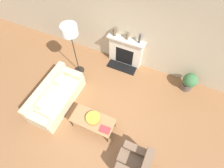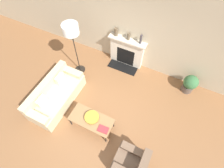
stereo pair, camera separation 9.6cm
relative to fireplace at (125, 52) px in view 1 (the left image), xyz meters
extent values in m
plane|color=brown|center=(0.07, -2.53, -0.54)|extent=(18.00, 18.00, 0.00)
cube|color=#BCAD8E|center=(0.07, 0.14, 0.91)|extent=(18.00, 0.06, 2.90)
cube|color=beige|center=(0.00, 0.01, -0.01)|extent=(1.16, 0.20, 1.05)
cube|color=black|center=(0.00, -0.07, -0.15)|extent=(0.64, 0.04, 0.68)
cube|color=black|center=(0.00, -0.27, -0.53)|extent=(1.04, 0.40, 0.02)
cube|color=beige|center=(0.00, -0.02, 0.54)|extent=(1.28, 0.28, 0.05)
cube|color=#CCB78E|center=(-1.25, -2.40, -0.32)|extent=(0.83, 1.92, 0.44)
cube|color=#CCB78E|center=(-1.57, -2.40, 0.07)|extent=(0.20, 1.92, 0.33)
cube|color=#CCB78E|center=(-1.25, -3.25, -0.02)|extent=(0.77, 0.22, 0.15)
cube|color=#CCB78E|center=(-1.25, -1.56, -0.02)|extent=(0.77, 0.22, 0.15)
cube|color=beige|center=(-1.37, -2.84, 0.04)|extent=(0.12, 0.32, 0.28)
cube|color=beige|center=(-1.37, -1.97, 0.04)|extent=(0.12, 0.32, 0.28)
cube|color=brown|center=(1.47, -3.17, -0.33)|extent=(0.75, 0.73, 0.41)
cube|color=brown|center=(1.76, -3.17, 0.07)|extent=(0.18, 0.73, 0.39)
cube|color=brown|center=(1.47, -2.90, -0.06)|extent=(0.68, 0.18, 0.13)
cube|color=olive|center=(0.11, -2.65, -0.11)|extent=(1.21, 0.56, 0.03)
cylinder|color=black|center=(-0.45, -2.89, -0.33)|extent=(0.03, 0.03, 0.41)
cylinder|color=black|center=(0.67, -2.89, -0.33)|extent=(0.03, 0.03, 0.41)
cylinder|color=black|center=(-0.45, -2.41, -0.33)|extent=(0.03, 0.03, 0.41)
cylinder|color=black|center=(0.67, -2.41, -0.33)|extent=(0.03, 0.03, 0.41)
cylinder|color=#BC8E2D|center=(0.11, -2.60, -0.09)|extent=(0.14, 0.14, 0.02)
cylinder|color=#BC8E2D|center=(0.11, -2.60, -0.05)|extent=(0.40, 0.40, 0.06)
cube|color=#9E2D33|center=(0.53, -2.76, -0.08)|extent=(0.29, 0.21, 0.02)
cylinder|color=black|center=(-1.32, -1.04, -0.52)|extent=(0.36, 0.36, 0.03)
cylinder|color=black|center=(-1.32, -1.04, 0.32)|extent=(0.03, 0.03, 1.65)
cylinder|color=white|center=(-1.32, -1.04, 1.25)|extent=(0.47, 0.47, 0.29)
cylinder|color=brown|center=(-0.42, 0.01, 0.70)|extent=(0.12, 0.12, 0.27)
cylinder|color=brown|center=(0.01, 0.01, 0.68)|extent=(0.10, 0.10, 0.24)
cylinder|color=#3D383D|center=(0.42, 0.01, 0.72)|extent=(0.07, 0.07, 0.31)
cylinder|color=brown|center=(2.28, -0.22, -0.42)|extent=(0.35, 0.35, 0.24)
sphere|color=#386B3D|center=(2.28, -0.22, -0.09)|extent=(0.45, 0.45, 0.45)
camera|label=1|loc=(1.35, -4.12, 4.36)|focal=28.00mm
camera|label=2|loc=(1.44, -4.07, 4.36)|focal=28.00mm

